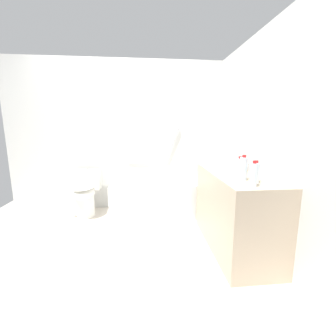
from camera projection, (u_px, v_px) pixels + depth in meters
ground_plane at (119, 241)px, 2.62m from camera, size 4.13×4.13×0.00m
wall_back_tiled at (124, 136)px, 3.59m from camera, size 3.53×0.10×2.33m
wall_right_mirror at (257, 141)px, 2.57m from camera, size 0.10×2.72×2.33m
bathtub at (167, 196)px, 3.46m from camera, size 1.67×0.66×1.31m
toilet at (85, 193)px, 3.33m from camera, size 0.38×0.53×0.68m
vanity_counter at (234, 210)px, 2.45m from camera, size 0.55×1.29×0.84m
sink_basin at (233, 168)px, 2.48m from camera, size 0.31×0.31×0.06m
sink_faucet at (248, 167)px, 2.50m from camera, size 0.13×0.15×0.09m
water_bottle_0 at (255, 172)px, 1.95m from camera, size 0.07×0.07×0.20m
water_bottle_1 at (240, 166)px, 2.26m from camera, size 0.07×0.07×0.19m
water_bottle_2 at (254, 175)px, 1.82m from camera, size 0.06×0.06×0.22m
water_bottle_3 at (243, 169)px, 2.03m from camera, size 0.07×0.07×0.23m
drinking_glass_0 at (219, 161)px, 2.85m from camera, size 0.07×0.07×0.09m
drinking_glass_1 at (221, 162)px, 2.74m from camera, size 0.07×0.07×0.10m
soap_dish at (241, 177)px, 2.14m from camera, size 0.09×0.06×0.02m
toilet_paper_roll at (71, 214)px, 3.30m from camera, size 0.11×0.11×0.11m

